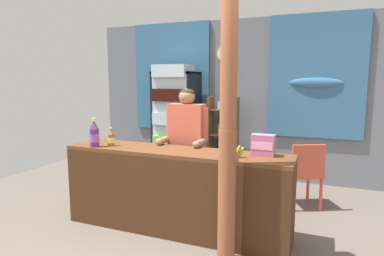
{
  "coord_description": "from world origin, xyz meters",
  "views": [
    {
      "loc": [
        1.4,
        -2.7,
        1.65
      ],
      "look_at": [
        -0.1,
        1.02,
        1.07
      ],
      "focal_mm": 30.86,
      "sensor_mm": 36.0,
      "label": 1
    }
  ],
  "objects_px": {
    "soda_bottle_grape_soda": "(94,135)",
    "snack_box_wafer": "(263,145)",
    "drink_fridge": "(176,117)",
    "plastic_lawn_chair": "(304,171)",
    "stall_counter": "(171,185)",
    "bottle_shelf_rack": "(223,137)",
    "shopkeeper": "(187,137)",
    "banana_bunch": "(232,151)",
    "soda_bottle_iced_tea": "(111,138)",
    "timber_post": "(228,136)"
  },
  "relations": [
    {
      "from": "drink_fridge",
      "to": "snack_box_wafer",
      "type": "bearing_deg",
      "value": -44.98
    },
    {
      "from": "stall_counter",
      "to": "drink_fridge",
      "type": "xyz_separation_m",
      "value": [
        -0.86,
        1.97,
        0.49
      ]
    },
    {
      "from": "snack_box_wafer",
      "to": "shopkeeper",
      "type": "bearing_deg",
      "value": 160.3
    },
    {
      "from": "stall_counter",
      "to": "soda_bottle_grape_soda",
      "type": "distance_m",
      "value": 1.04
    },
    {
      "from": "stall_counter",
      "to": "shopkeeper",
      "type": "height_order",
      "value": "shopkeeper"
    },
    {
      "from": "timber_post",
      "to": "drink_fridge",
      "type": "height_order",
      "value": "timber_post"
    },
    {
      "from": "timber_post",
      "to": "plastic_lawn_chair",
      "type": "distance_m",
      "value": 1.84
    },
    {
      "from": "bottle_shelf_rack",
      "to": "shopkeeper",
      "type": "height_order",
      "value": "shopkeeper"
    },
    {
      "from": "bottle_shelf_rack",
      "to": "snack_box_wafer",
      "type": "relative_size",
      "value": 6.02
    },
    {
      "from": "stall_counter",
      "to": "soda_bottle_grape_soda",
      "type": "bearing_deg",
      "value": -174.79
    },
    {
      "from": "stall_counter",
      "to": "bottle_shelf_rack",
      "type": "xyz_separation_m",
      "value": [
        -0.07,
        2.14,
        0.16
      ]
    },
    {
      "from": "soda_bottle_grape_soda",
      "to": "soda_bottle_iced_tea",
      "type": "xyz_separation_m",
      "value": [
        0.14,
        0.11,
        -0.05
      ]
    },
    {
      "from": "snack_box_wafer",
      "to": "banana_bunch",
      "type": "distance_m",
      "value": 0.33
    },
    {
      "from": "bottle_shelf_rack",
      "to": "plastic_lawn_chair",
      "type": "height_order",
      "value": "bottle_shelf_rack"
    },
    {
      "from": "bottle_shelf_rack",
      "to": "soda_bottle_grape_soda",
      "type": "xyz_separation_m",
      "value": [
        -0.83,
        -2.22,
        0.33
      ]
    },
    {
      "from": "soda_bottle_iced_tea",
      "to": "snack_box_wafer",
      "type": "xyz_separation_m",
      "value": [
        1.69,
        0.17,
        0.01
      ]
    },
    {
      "from": "drink_fridge",
      "to": "snack_box_wafer",
      "type": "distance_m",
      "value": 2.52
    },
    {
      "from": "stall_counter",
      "to": "timber_post",
      "type": "bearing_deg",
      "value": -23.0
    },
    {
      "from": "timber_post",
      "to": "soda_bottle_iced_tea",
      "type": "height_order",
      "value": "timber_post"
    },
    {
      "from": "shopkeeper",
      "to": "banana_bunch",
      "type": "distance_m",
      "value": 0.88
    },
    {
      "from": "soda_bottle_grape_soda",
      "to": "banana_bunch",
      "type": "bearing_deg",
      "value": 3.19
    },
    {
      "from": "drink_fridge",
      "to": "bottle_shelf_rack",
      "type": "xyz_separation_m",
      "value": [
        0.79,
        0.17,
        -0.32
      ]
    },
    {
      "from": "drink_fridge",
      "to": "plastic_lawn_chair",
      "type": "bearing_deg",
      "value": -17.17
    },
    {
      "from": "soda_bottle_iced_tea",
      "to": "snack_box_wafer",
      "type": "relative_size",
      "value": 0.95
    },
    {
      "from": "soda_bottle_iced_tea",
      "to": "snack_box_wafer",
      "type": "distance_m",
      "value": 1.69
    },
    {
      "from": "plastic_lawn_chair",
      "to": "snack_box_wafer",
      "type": "distance_m",
      "value": 1.29
    },
    {
      "from": "soda_bottle_iced_tea",
      "to": "plastic_lawn_chair",
      "type": "bearing_deg",
      "value": 32.54
    },
    {
      "from": "timber_post",
      "to": "snack_box_wafer",
      "type": "distance_m",
      "value": 0.56
    },
    {
      "from": "stall_counter",
      "to": "plastic_lawn_chair",
      "type": "distance_m",
      "value": 1.82
    },
    {
      "from": "bottle_shelf_rack",
      "to": "shopkeeper",
      "type": "bearing_deg",
      "value": -89.07
    },
    {
      "from": "timber_post",
      "to": "snack_box_wafer",
      "type": "relative_size",
      "value": 10.65
    },
    {
      "from": "snack_box_wafer",
      "to": "banana_bunch",
      "type": "height_order",
      "value": "snack_box_wafer"
    },
    {
      "from": "timber_post",
      "to": "plastic_lawn_chair",
      "type": "bearing_deg",
      "value": 70.83
    },
    {
      "from": "timber_post",
      "to": "drink_fridge",
      "type": "bearing_deg",
      "value": 124.48
    },
    {
      "from": "stall_counter",
      "to": "banana_bunch",
      "type": "bearing_deg",
      "value": 0.37
    },
    {
      "from": "shopkeeper",
      "to": "banana_bunch",
      "type": "relative_size",
      "value": 5.89
    },
    {
      "from": "stall_counter",
      "to": "bottle_shelf_rack",
      "type": "bearing_deg",
      "value": 91.98
    },
    {
      "from": "bottle_shelf_rack",
      "to": "banana_bunch",
      "type": "relative_size",
      "value": 5.24
    },
    {
      "from": "timber_post",
      "to": "banana_bunch",
      "type": "relative_size",
      "value": 9.27
    },
    {
      "from": "timber_post",
      "to": "drink_fridge",
      "type": "distance_m",
      "value": 2.76
    },
    {
      "from": "soda_bottle_grape_soda",
      "to": "snack_box_wafer",
      "type": "relative_size",
      "value": 1.42
    },
    {
      "from": "soda_bottle_grape_soda",
      "to": "snack_box_wafer",
      "type": "bearing_deg",
      "value": 8.54
    },
    {
      "from": "stall_counter",
      "to": "drink_fridge",
      "type": "bearing_deg",
      "value": 113.55
    },
    {
      "from": "plastic_lawn_chair",
      "to": "soda_bottle_iced_tea",
      "type": "bearing_deg",
      "value": -147.46
    },
    {
      "from": "timber_post",
      "to": "soda_bottle_grape_soda",
      "type": "distance_m",
      "value": 1.62
    },
    {
      "from": "shopkeeper",
      "to": "drink_fridge",
      "type": "bearing_deg",
      "value": 119.53
    },
    {
      "from": "plastic_lawn_chair",
      "to": "banana_bunch",
      "type": "bearing_deg",
      "value": -114.71
    },
    {
      "from": "stall_counter",
      "to": "plastic_lawn_chair",
      "type": "relative_size",
      "value": 2.9
    },
    {
      "from": "timber_post",
      "to": "plastic_lawn_chair",
      "type": "relative_size",
      "value": 2.84
    },
    {
      "from": "drink_fridge",
      "to": "plastic_lawn_chair",
      "type": "xyz_separation_m",
      "value": [
        2.12,
        -0.65,
        -0.54
      ]
    }
  ]
}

